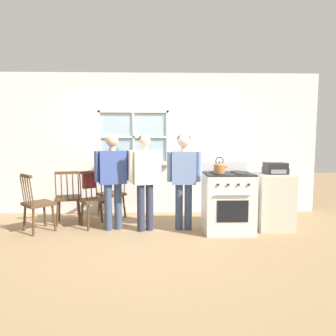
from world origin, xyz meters
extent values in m
plane|color=#937551|center=(0.00, 0.00, 0.00)|extent=(16.00, 16.00, 0.00)
cube|color=white|center=(-2.12, 1.40, 1.35)|extent=(2.15, 0.06, 2.70)
cube|color=white|center=(1.75, 1.40, 1.35)|extent=(2.89, 0.06, 2.70)
cube|color=white|center=(-0.37, 1.40, 0.49)|extent=(1.36, 0.06, 0.98)
cube|color=white|center=(-0.37, 1.40, 2.35)|extent=(1.36, 0.06, 0.70)
cube|color=silver|center=(-0.37, 1.32, 0.96)|extent=(1.42, 0.10, 0.03)
cube|color=#9EB7C6|center=(-0.37, 1.41, 1.49)|extent=(1.30, 0.01, 0.96)
cube|color=silver|center=(-0.37, 1.38, 1.49)|extent=(0.04, 0.02, 1.02)
cube|color=silver|center=(-0.37, 1.38, 1.49)|extent=(1.36, 0.02, 0.04)
cube|color=silver|center=(-1.03, 1.38, 1.49)|extent=(0.04, 0.03, 1.02)
cube|color=silver|center=(0.29, 1.38, 1.49)|extent=(0.04, 0.03, 1.02)
cube|color=silver|center=(-0.37, 1.38, 1.98)|extent=(1.36, 0.03, 0.04)
cube|color=silver|center=(-0.37, 1.38, 1.00)|extent=(1.36, 0.03, 0.04)
cube|color=#4C331E|center=(-0.94, 0.45, 0.44)|extent=(0.57, 0.56, 0.04)
cylinder|color=#4C331E|center=(-1.00, 0.23, 0.21)|extent=(0.06, 0.09, 0.42)
cylinder|color=#4C331E|center=(-0.71, 0.41, 0.21)|extent=(0.09, 0.06, 0.42)
cylinder|color=#4C331E|center=(-1.17, 0.50, 0.21)|extent=(0.09, 0.06, 0.42)
cylinder|color=#4C331E|center=(-0.88, 0.68, 0.21)|extent=(0.06, 0.09, 0.42)
cylinder|color=#4C331E|center=(-1.18, 0.50, 0.66)|extent=(0.05, 0.06, 0.44)
cylinder|color=#4C331E|center=(-1.11, 0.55, 0.66)|extent=(0.05, 0.06, 0.44)
cylinder|color=#4C331E|center=(-1.03, 0.60, 0.66)|extent=(0.05, 0.06, 0.44)
cylinder|color=#4C331E|center=(-0.96, 0.64, 0.66)|extent=(0.05, 0.06, 0.44)
cylinder|color=#4C331E|center=(-0.88, 0.69, 0.66)|extent=(0.05, 0.06, 0.44)
cube|color=#4C331E|center=(-1.03, 0.60, 0.89)|extent=(0.34, 0.24, 0.04)
cube|color=#4C331E|center=(-1.44, 0.68, 0.44)|extent=(0.50, 0.48, 0.04)
cylinder|color=#4C331E|center=(-1.31, 0.87, 0.21)|extent=(0.06, 0.08, 0.42)
cylinder|color=#4C331E|center=(-1.65, 0.79, 0.21)|extent=(0.08, 0.06, 0.42)
cylinder|color=#4C331E|center=(-1.24, 0.56, 0.21)|extent=(0.08, 0.06, 0.42)
cylinder|color=#4C331E|center=(-1.57, 0.48, 0.21)|extent=(0.06, 0.08, 0.42)
cylinder|color=#4C331E|center=(-1.23, 0.55, 0.66)|extent=(0.03, 0.07, 0.44)
cylinder|color=#4C331E|center=(-1.32, 0.53, 0.66)|extent=(0.03, 0.07, 0.44)
cylinder|color=#4C331E|center=(-1.41, 0.51, 0.66)|extent=(0.03, 0.07, 0.44)
cylinder|color=#4C331E|center=(-1.49, 0.49, 0.66)|extent=(0.03, 0.07, 0.44)
cylinder|color=#4C331E|center=(-1.58, 0.47, 0.66)|extent=(0.03, 0.07, 0.44)
cube|color=#4C331E|center=(-1.41, 0.51, 0.89)|extent=(0.38, 0.12, 0.04)
cube|color=#4C331E|center=(-0.76, 1.02, 0.44)|extent=(0.58, 0.58, 0.04)
cylinder|color=#4C331E|center=(-0.73, 1.25, 0.21)|extent=(0.05, 0.09, 0.42)
cylinder|color=#4C331E|center=(-0.99, 1.04, 0.21)|extent=(0.09, 0.05, 0.42)
cylinder|color=#4C331E|center=(-0.53, 1.01, 0.21)|extent=(0.09, 0.05, 0.42)
cylinder|color=#4C331E|center=(-0.79, 0.79, 0.21)|extent=(0.05, 0.09, 0.42)
cylinder|color=#4C331E|center=(-0.51, 1.00, 0.66)|extent=(0.05, 0.06, 0.44)
cylinder|color=#4C331E|center=(-0.58, 0.95, 0.66)|extent=(0.05, 0.06, 0.44)
cylinder|color=#4C331E|center=(-0.65, 0.89, 0.66)|extent=(0.05, 0.06, 0.44)
cylinder|color=#4C331E|center=(-0.72, 0.83, 0.66)|extent=(0.05, 0.06, 0.44)
cylinder|color=#4C331E|center=(-0.79, 0.78, 0.66)|extent=(0.05, 0.06, 0.44)
cube|color=#4C331E|center=(-0.65, 0.89, 0.89)|extent=(0.32, 0.27, 0.04)
cube|color=#4C331E|center=(-1.77, 0.22, 0.44)|extent=(0.58, 0.58, 0.04)
cylinder|color=#4C331E|center=(-1.54, 0.21, 0.21)|extent=(0.09, 0.05, 0.42)
cylinder|color=#4C331E|center=(-1.77, 0.46, 0.21)|extent=(0.05, 0.09, 0.42)
cylinder|color=#4C331E|center=(-1.77, -0.01, 0.21)|extent=(0.05, 0.09, 0.42)
cylinder|color=#4C331E|center=(-2.00, 0.24, 0.21)|extent=(0.09, 0.05, 0.42)
cylinder|color=#4C331E|center=(-1.77, -0.02, 0.66)|extent=(0.06, 0.06, 0.44)
cylinder|color=#4C331E|center=(-1.83, 0.04, 0.66)|extent=(0.06, 0.06, 0.44)
cylinder|color=#4C331E|center=(-1.89, 0.11, 0.66)|extent=(0.06, 0.06, 0.44)
cylinder|color=#4C331E|center=(-1.96, 0.17, 0.66)|extent=(0.06, 0.06, 0.44)
cylinder|color=#4C331E|center=(-2.02, 0.24, 0.66)|extent=(0.06, 0.06, 0.44)
cube|color=#4C331E|center=(-1.89, 0.11, 0.89)|extent=(0.29, 0.30, 0.04)
cylinder|color=#384766|center=(-0.69, 0.25, 0.37)|extent=(0.12, 0.12, 0.74)
cylinder|color=#384766|center=(-0.54, 0.31, 0.37)|extent=(0.12, 0.12, 0.74)
cube|color=#384C8E|center=(-0.61, 0.28, 1.00)|extent=(0.46, 0.34, 0.52)
cylinder|color=#384C8E|center=(-0.84, 0.18, 1.03)|extent=(0.11, 0.13, 0.48)
cylinder|color=#384C8E|center=(-0.37, 0.34, 1.03)|extent=(0.11, 0.13, 0.48)
cylinder|color=tan|center=(-0.61, 0.28, 1.30)|extent=(0.10, 0.10, 0.06)
sphere|color=tan|center=(-0.61, 0.28, 1.43)|extent=(0.19, 0.19, 0.19)
ellipsoid|color=silver|center=(-0.62, 0.29, 1.44)|extent=(0.20, 0.20, 0.16)
cylinder|color=#2D3347|center=(-0.16, 0.18, 0.37)|extent=(0.12, 0.12, 0.75)
cylinder|color=#2D3347|center=(-0.03, 0.23, 0.37)|extent=(0.12, 0.12, 0.75)
cube|color=white|center=(-0.10, 0.21, 1.01)|extent=(0.42, 0.32, 0.53)
cylinder|color=white|center=(-0.30, 0.11, 1.03)|extent=(0.11, 0.13, 0.49)
cylinder|color=white|center=(0.12, 0.26, 1.03)|extent=(0.11, 0.13, 0.49)
cylinder|color=beige|center=(-0.10, 0.21, 1.31)|extent=(0.10, 0.10, 0.06)
sphere|color=beige|center=(-0.10, 0.21, 1.43)|extent=(0.18, 0.18, 0.18)
ellipsoid|color=#332319|center=(-0.10, 0.22, 1.44)|extent=(0.18, 0.18, 0.15)
cylinder|color=#384766|center=(0.44, 0.26, 0.37)|extent=(0.12, 0.12, 0.74)
cylinder|color=#384766|center=(0.59, 0.25, 0.37)|extent=(0.12, 0.12, 0.74)
cube|color=#6B84B7|center=(0.52, 0.25, 1.00)|extent=(0.39, 0.22, 0.52)
cylinder|color=#6B84B7|center=(0.29, 0.24, 1.02)|extent=(0.08, 0.11, 0.48)
cylinder|color=#6B84B7|center=(0.74, 0.23, 1.02)|extent=(0.08, 0.11, 0.48)
cylinder|color=beige|center=(0.52, 0.25, 1.29)|extent=(0.10, 0.10, 0.06)
sphere|color=beige|center=(0.52, 0.25, 1.42)|extent=(0.21, 0.21, 0.21)
ellipsoid|color=black|center=(0.52, 0.27, 1.44)|extent=(0.22, 0.22, 0.17)
cube|color=silver|center=(1.20, 0.14, 0.45)|extent=(0.75, 0.64, 0.90)
cube|color=black|center=(1.20, 0.14, 0.91)|extent=(0.73, 0.61, 0.02)
cylinder|color=#2D2D30|center=(1.03, 0.01, 0.93)|extent=(0.20, 0.20, 0.02)
cylinder|color=#2D2D30|center=(1.37, 0.01, 0.93)|extent=(0.20, 0.20, 0.02)
cylinder|color=#2D2D30|center=(1.03, 0.27, 0.93)|extent=(0.20, 0.20, 0.02)
cylinder|color=#2D2D30|center=(1.37, 0.27, 0.93)|extent=(0.20, 0.20, 0.02)
cube|color=silver|center=(1.20, 0.43, 1.00)|extent=(0.75, 0.06, 0.16)
cube|color=black|center=(1.20, -0.18, 0.40)|extent=(0.46, 0.01, 0.32)
cylinder|color=silver|center=(1.20, -0.21, 0.65)|extent=(0.52, 0.02, 0.02)
cylinder|color=#232326|center=(0.98, -0.19, 0.79)|extent=(0.04, 0.02, 0.04)
cylinder|color=#232326|center=(1.13, -0.19, 0.79)|extent=(0.04, 0.02, 0.04)
cylinder|color=#232326|center=(1.28, -0.19, 0.79)|extent=(0.04, 0.02, 0.04)
cylinder|color=#232326|center=(1.43, -0.19, 0.79)|extent=(0.04, 0.02, 0.04)
cylinder|color=#A86638|center=(1.03, 0.01, 1.00)|extent=(0.17, 0.17, 0.12)
ellipsoid|color=#A86638|center=(1.03, 0.01, 1.06)|extent=(0.16, 0.16, 0.07)
sphere|color=black|center=(1.03, 0.01, 1.10)|extent=(0.03, 0.03, 0.03)
cylinder|color=#A86638|center=(1.11, 0.01, 1.02)|extent=(0.08, 0.03, 0.07)
torus|color=black|center=(1.03, 0.01, 1.12)|extent=(0.12, 0.01, 0.12)
cylinder|color=beige|center=(-0.67, 1.31, 1.04)|extent=(0.12, 0.12, 0.12)
cylinder|color=#33261C|center=(-0.67, 1.31, 1.09)|extent=(0.11, 0.11, 0.01)
cone|color=#2D7038|center=(-0.66, 1.32, 1.21)|extent=(0.07, 0.05, 0.24)
cone|color=#2D7038|center=(-0.68, 1.33, 1.15)|extent=(0.05, 0.06, 0.11)
cone|color=#2D7038|center=(-0.69, 1.30, 1.22)|extent=(0.10, 0.06, 0.24)
cone|color=#2D7038|center=(-0.67, 1.29, 1.15)|extent=(0.04, 0.05, 0.10)
cube|color=maroon|center=(-1.08, 0.67, 0.74)|extent=(0.23, 0.19, 0.26)
torus|color=maroon|center=(-1.04, 0.61, 0.91)|extent=(0.17, 0.17, 0.01)
cube|color=beige|center=(1.97, 0.24, 0.43)|extent=(0.55, 0.50, 0.87)
cube|color=beige|center=(1.97, 0.24, 0.89)|extent=(0.55, 0.50, 0.03)
cube|color=#232326|center=(1.97, 0.22, 0.95)|extent=(0.34, 0.28, 0.10)
cube|color=#232326|center=(1.97, 0.22, 1.04)|extent=(0.32, 0.27, 0.08)
cube|color=gray|center=(1.97, 0.08, 0.95)|extent=(0.24, 0.01, 0.06)
camera|label=1|loc=(0.14, -4.45, 1.46)|focal=32.00mm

